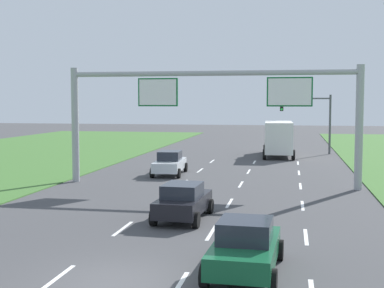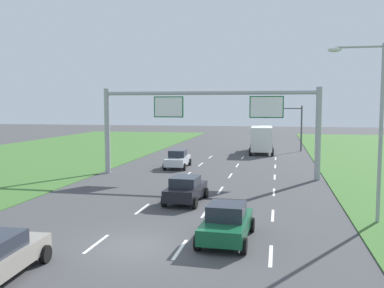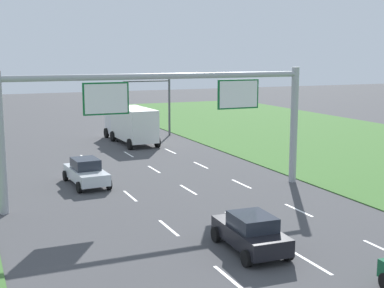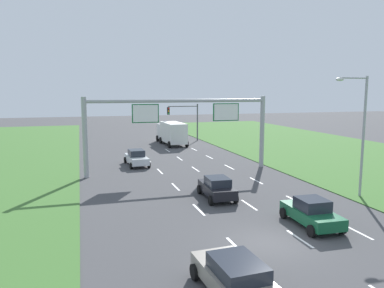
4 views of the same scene
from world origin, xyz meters
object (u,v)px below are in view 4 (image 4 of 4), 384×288
at_px(box_truck, 171,132).
at_px(car_lead_silver, 236,277).
at_px(car_near_red, 217,188).
at_px(car_far_ahead, 311,212).
at_px(car_mid_lane, 137,158).
at_px(sign_gantry, 181,120).
at_px(street_lamp, 359,126).
at_px(traffic_light_mast, 185,116).

bearing_deg(box_truck, car_lead_silver, -102.38).
xyz_separation_m(car_near_red, car_far_ahead, (3.16, -6.57, -0.01)).
bearing_deg(car_near_red, car_mid_lane, 107.79).
bearing_deg(sign_gantry, street_lamp, -50.53).
bearing_deg(box_truck, street_lamp, -80.27).
xyz_separation_m(car_far_ahead, traffic_light_mast, (2.92, 36.57, 3.10)).
relative_size(car_far_ahead, sign_gantry, 0.24).
xyz_separation_m(car_mid_lane, street_lamp, (13.23, -15.94, 4.29)).
relative_size(traffic_light_mast, street_lamp, 0.66).
relative_size(car_lead_silver, car_mid_lane, 0.99).
bearing_deg(traffic_light_mast, car_mid_lane, -120.51).
distance_m(box_truck, traffic_light_mast, 4.47).
bearing_deg(sign_gantry, car_lead_silver, -99.86).
xyz_separation_m(car_near_red, car_mid_lane, (-3.66, 13.46, 0.01)).
bearing_deg(car_lead_silver, car_mid_lane, 86.69).
height_order(car_far_ahead, box_truck, box_truck).
distance_m(car_mid_lane, traffic_light_mast, 19.44).
height_order(car_mid_lane, box_truck, box_truck).
relative_size(box_truck, sign_gantry, 0.48).
bearing_deg(sign_gantry, car_far_ahead, -78.40).
bearing_deg(box_truck, sign_gantry, -102.81).
height_order(car_lead_silver, street_lamp, street_lamp).
distance_m(sign_gantry, traffic_light_mast, 21.69).
bearing_deg(car_near_red, street_lamp, -11.99).
bearing_deg(traffic_light_mast, car_lead_silver, -103.20).
distance_m(car_far_ahead, street_lamp, 8.74).
relative_size(car_near_red, sign_gantry, 0.23).
bearing_deg(car_lead_silver, car_near_red, 69.58).
bearing_deg(sign_gantry, car_near_red, -89.50).
xyz_separation_m(car_lead_silver, traffic_light_mast, (9.87, 42.10, 3.11)).
xyz_separation_m(car_near_red, street_lamp, (9.57, -2.48, 4.30)).
height_order(box_truck, street_lamp, street_lamp).
distance_m(car_far_ahead, traffic_light_mast, 36.82).
bearing_deg(car_mid_lane, box_truck, 59.95).
bearing_deg(street_lamp, box_truck, 101.89).
bearing_deg(car_lead_silver, box_truck, 76.75).
bearing_deg(sign_gantry, car_mid_lane, 130.28).
distance_m(box_truck, street_lamp, 30.56).
height_order(car_far_ahead, traffic_light_mast, traffic_light_mast).
bearing_deg(car_lead_silver, street_lamp, 32.72).
relative_size(car_near_red, car_far_ahead, 0.97).
bearing_deg(car_mid_lane, traffic_light_mast, 56.27).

